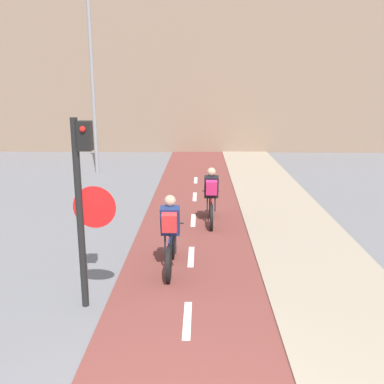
% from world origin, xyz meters
% --- Properties ---
extents(building_row_background, '(60.00, 5.20, 9.45)m').
position_xyz_m(building_row_background, '(0.00, 22.72, 4.73)').
color(building_row_background, '#89705B').
rests_on(building_row_background, ground_plane).
extents(traffic_light_pole, '(0.67, 0.25, 3.05)m').
position_xyz_m(traffic_light_pole, '(-1.60, 3.44, 1.89)').
color(traffic_light_pole, black).
rests_on(traffic_light_pole, ground_plane).
extents(street_lamp_far, '(0.36, 0.36, 7.52)m').
position_xyz_m(street_lamp_far, '(-4.11, 14.49, 4.54)').
color(street_lamp_far, gray).
rests_on(street_lamp_far, ground_plane).
extents(cyclist_near, '(0.46, 1.80, 1.51)m').
position_xyz_m(cyclist_near, '(-0.38, 4.87, 0.72)').
color(cyclist_near, black).
rests_on(cyclist_near, ground_plane).
extents(cyclist_far, '(0.46, 1.75, 1.49)m').
position_xyz_m(cyclist_far, '(0.46, 7.77, 0.71)').
color(cyclist_far, black).
rests_on(cyclist_far, ground_plane).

